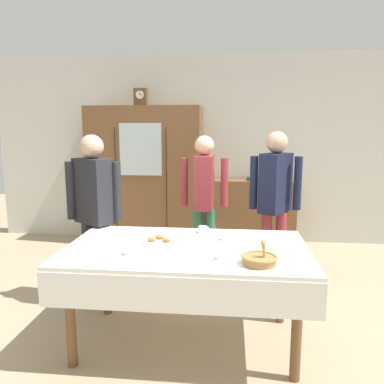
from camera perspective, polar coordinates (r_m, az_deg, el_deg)
name	(u,v)px	position (r m, az deg, el deg)	size (l,w,h in m)	color
ground_plane	(190,328)	(3.39, -0.36, -19.76)	(12.00, 12.00, 0.00)	tan
back_wall	(209,149)	(5.60, 2.56, 6.44)	(6.40, 0.10, 2.70)	silver
dining_table	(186,260)	(2.89, -0.89, -10.25)	(1.82, 1.06, 0.78)	brown
wall_cabinet	(145,176)	(5.47, -7.12, 2.40)	(1.60, 0.46, 1.96)	brown
mantel_clock	(141,97)	(5.45, -7.72, 13.95)	(0.18, 0.11, 0.24)	brown
bookshelf_low	(253,213)	(5.48, 9.09, -3.08)	(1.19, 0.35, 0.93)	brown
book_stack	(253,178)	(5.39, 9.23, 2.05)	(0.16, 0.23, 0.05)	#2D5184
tea_cup_mid_right	(129,252)	(2.72, -9.40, -8.84)	(0.13, 0.13, 0.06)	white
tea_cup_back_edge	(203,230)	(3.23, 1.63, -5.77)	(0.13, 0.13, 0.06)	white
tea_cup_near_right	(225,238)	(3.03, 5.00, -6.84)	(0.13, 0.13, 0.06)	white
tea_cup_near_left	(222,256)	(2.60, 4.57, -9.61)	(0.13, 0.13, 0.06)	white
bread_basket	(259,259)	(2.56, 10.10, -9.93)	(0.24, 0.24, 0.16)	#9E7542
pastry_plate	(159,241)	(3.00, -4.92, -7.31)	(0.28, 0.28, 0.05)	white
spoon_mid_right	(149,235)	(3.20, -6.44, -6.40)	(0.12, 0.02, 0.01)	silver
spoon_back_edge	(109,253)	(2.79, -12.40, -9.00)	(0.12, 0.02, 0.01)	silver
spoon_front_edge	(188,263)	(2.55, -0.53, -10.62)	(0.12, 0.02, 0.01)	silver
person_beside_shelf	(94,203)	(3.61, -14.50, -1.68)	(0.52, 0.36, 1.60)	#232328
person_near_right_end	(275,194)	(3.96, 12.39, -0.35)	(0.52, 0.41, 1.63)	#933338
person_behind_table_right	(204,193)	(4.16, 1.83, -0.13)	(0.52, 0.37, 1.58)	#33704C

